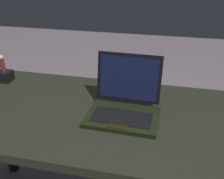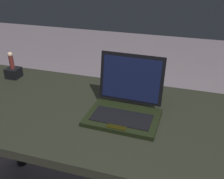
% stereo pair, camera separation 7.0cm
% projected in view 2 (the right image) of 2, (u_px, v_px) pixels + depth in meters
% --- Properties ---
extents(desk, '(1.58, 0.67, 0.74)m').
position_uv_depth(desk, '(103.00, 133.00, 1.17)').
color(desk, black).
rests_on(desk, ground).
extents(laptop_front, '(0.30, 0.26, 0.24)m').
position_uv_depth(laptop_front, '(125.00, 105.00, 1.08)').
color(laptop_front, black).
rests_on(laptop_front, desk).
extents(figurine_stand, '(0.07, 0.07, 0.05)m').
position_uv_depth(figurine_stand, '(14.00, 73.00, 1.43)').
color(figurine_stand, black).
rests_on(figurine_stand, desk).
extents(figurine, '(0.03, 0.03, 0.09)m').
position_uv_depth(figurine, '(11.00, 60.00, 1.39)').
color(figurine, maroon).
rests_on(figurine, figurine_stand).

